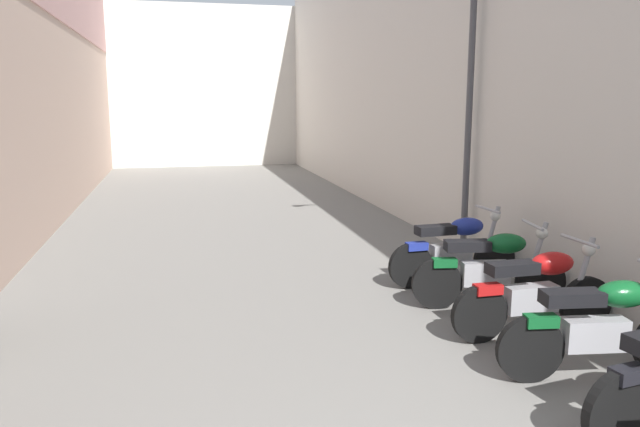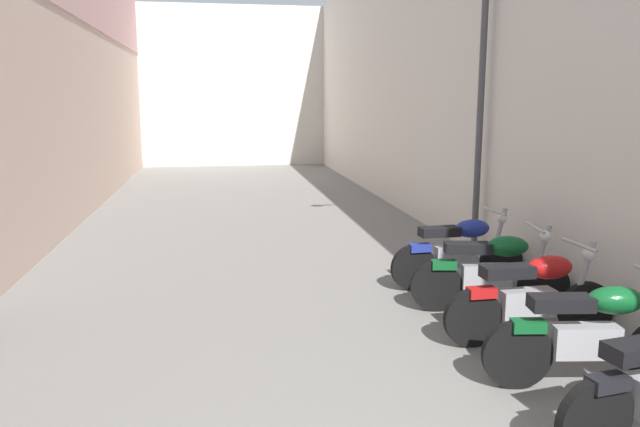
# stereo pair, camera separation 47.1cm
# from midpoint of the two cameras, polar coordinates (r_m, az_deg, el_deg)

# --- Properties ---
(ground_plane) EXTENTS (38.32, 38.32, 0.00)m
(ground_plane) POSITION_cam_midpoint_polar(r_m,az_deg,el_deg) (10.33, -8.09, -3.17)
(ground_plane) COLOR slate
(building_left) EXTENTS (0.45, 22.32, 7.30)m
(building_left) POSITION_cam_midpoint_polar(r_m,az_deg,el_deg) (12.32, -26.97, 15.29)
(building_left) COLOR beige
(building_left) RESTS_ON ground
(building_right) EXTENTS (0.45, 22.32, 6.35)m
(building_right) POSITION_cam_midpoint_polar(r_m,az_deg,el_deg) (12.82, 7.33, 13.80)
(building_right) COLOR beige
(building_right) RESTS_ON ground
(building_far_end) EXTENTS (9.79, 2.00, 5.88)m
(building_far_end) POSITION_cam_midpoint_polar(r_m,az_deg,el_deg) (24.18, -11.45, 11.56)
(building_far_end) COLOR beige
(building_far_end) RESTS_ON ground
(motorcycle_fourth) EXTENTS (1.84, 0.58, 1.04)m
(motorcycle_fourth) POSITION_cam_midpoint_polar(r_m,az_deg,el_deg) (5.82, 22.84, -9.67)
(motorcycle_fourth) COLOR black
(motorcycle_fourth) RESTS_ON ground
(motorcycle_fifth) EXTENTS (1.85, 0.58, 1.04)m
(motorcycle_fifth) POSITION_cam_midpoint_polar(r_m,az_deg,el_deg) (6.62, 17.70, -6.93)
(motorcycle_fifth) COLOR black
(motorcycle_fifth) RESTS_ON ground
(motorcycle_sixth) EXTENTS (1.84, 0.58, 1.04)m
(motorcycle_sixth) POSITION_cam_midpoint_polar(r_m,az_deg,el_deg) (7.40, 13.98, -4.88)
(motorcycle_sixth) COLOR black
(motorcycle_sixth) RESTS_ON ground
(motorcycle_seventh) EXTENTS (1.85, 0.58, 1.04)m
(motorcycle_seventh) POSITION_cam_midpoint_polar(r_m,az_deg,el_deg) (8.24, 10.93, -3.19)
(motorcycle_seventh) COLOR black
(motorcycle_seventh) RESTS_ON ground
(street_lamp) EXTENTS (0.79, 0.18, 5.05)m
(street_lamp) POSITION_cam_midpoint_polar(r_m,az_deg,el_deg) (9.51, 12.13, 13.32)
(street_lamp) COLOR #47474C
(street_lamp) RESTS_ON ground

